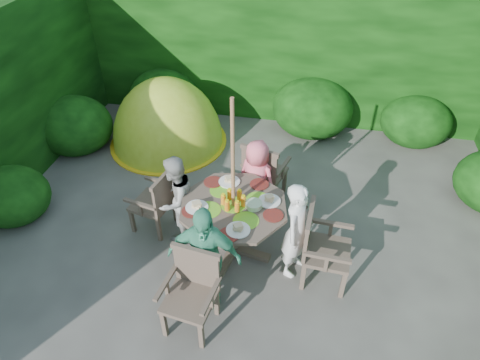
% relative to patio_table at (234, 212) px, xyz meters
% --- Properties ---
extents(ground, '(60.00, 60.00, 0.00)m').
position_rel_patio_table_xyz_m(ground, '(0.16, -0.12, -0.66)').
color(ground, '#44413C').
rests_on(ground, ground).
extents(hedge_enclosure, '(9.00, 9.00, 2.50)m').
position_rel_patio_table_xyz_m(hedge_enclosure, '(0.16, 1.22, 0.59)').
color(hedge_enclosure, black).
rests_on(hedge_enclosure, ground).
extents(patio_table, '(1.58, 1.58, 0.94)m').
position_rel_patio_table_xyz_m(patio_table, '(0.00, 0.00, 0.00)').
color(patio_table, '#41342B').
rests_on(patio_table, ground).
extents(parasol_pole, '(0.05, 0.05, 2.20)m').
position_rel_patio_table_xyz_m(parasol_pole, '(-0.00, -0.00, 0.44)').
color(parasol_pole, brown).
rests_on(parasol_pole, ground).
extents(garden_chair_right, '(0.56, 0.62, 0.99)m').
position_rel_patio_table_xyz_m(garden_chair_right, '(1.07, -0.22, -0.13)').
color(garden_chair_right, '#41342B').
rests_on(garden_chair_right, ground).
extents(garden_chair_left, '(0.58, 0.63, 0.90)m').
position_rel_patio_table_xyz_m(garden_chair_left, '(-1.08, 0.21, -0.18)').
color(garden_chair_left, '#41342B').
rests_on(garden_chair_left, ground).
extents(garden_chair_back, '(0.68, 0.64, 0.95)m').
position_rel_patio_table_xyz_m(garden_chair_back, '(0.20, 1.08, -0.15)').
color(garden_chair_back, '#41342B').
rests_on(garden_chair_back, ground).
extents(garden_chair_front, '(0.61, 0.56, 0.92)m').
position_rel_patio_table_xyz_m(garden_chair_front, '(-0.22, -1.08, -0.17)').
color(garden_chair_front, '#41342B').
rests_on(garden_chair_front, ground).
extents(child_right, '(0.45, 0.55, 1.30)m').
position_rel_patio_table_xyz_m(child_right, '(0.78, -0.15, -0.01)').
color(child_right, white).
rests_on(child_right, ground).
extents(child_left, '(0.61, 0.70, 1.22)m').
position_rel_patio_table_xyz_m(child_left, '(-0.79, 0.15, -0.05)').
color(child_left, '#A7A6A1').
rests_on(child_left, ground).
extents(child_back, '(0.68, 0.58, 1.18)m').
position_rel_patio_table_xyz_m(child_back, '(0.15, 0.79, -0.07)').
color(child_back, '#FF697E').
rests_on(child_back, ground).
extents(child_front, '(0.83, 0.39, 1.38)m').
position_rel_patio_table_xyz_m(child_front, '(-0.16, -0.79, 0.03)').
color(child_front, '#46A47D').
rests_on(child_front, ground).
extents(dome_tent, '(2.11, 2.11, 2.33)m').
position_rel_patio_table_xyz_m(dome_tent, '(-1.67, 2.27, -0.66)').
color(dome_tent, '#AAC025').
rests_on(dome_tent, ground).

